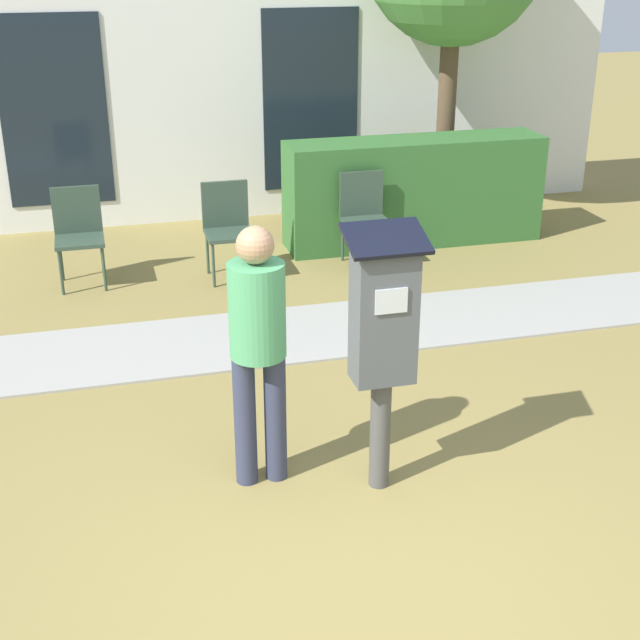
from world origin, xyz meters
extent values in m
plane|color=olive|center=(0.00, 0.00, 0.00)|extent=(40.00, 40.00, 0.00)
cube|color=#A3A099|center=(0.00, 3.21, 0.01)|extent=(12.00, 1.10, 0.02)
cube|color=white|center=(0.00, 6.77, 1.60)|extent=(10.00, 0.24, 3.20)
cube|color=#19232D|center=(-1.40, 6.64, 1.30)|extent=(1.10, 0.02, 2.00)
cube|color=#19232D|center=(1.40, 6.64, 1.30)|extent=(1.10, 0.02, 2.00)
cylinder|color=#4C4C4C|center=(0.36, 0.98, 0.35)|extent=(0.12, 0.12, 0.70)
cube|color=#4C5156|center=(0.36, 0.98, 1.10)|extent=(0.34, 0.22, 0.80)
cube|color=silver|center=(0.36, 0.86, 1.22)|extent=(0.18, 0.01, 0.14)
cube|color=black|center=(0.36, 0.98, 1.53)|extent=(0.44, 0.31, 0.12)
cylinder|color=#333851|center=(-0.39, 1.21, 0.41)|extent=(0.13, 0.13, 0.82)
cylinder|color=#333851|center=(-0.21, 1.21, 0.41)|extent=(0.13, 0.13, 0.82)
cylinder|color=#4C9E66|center=(-0.30, 1.21, 1.09)|extent=(0.32, 0.32, 0.55)
sphere|color=tan|center=(-0.30, 1.21, 1.48)|extent=(0.21, 0.21, 0.21)
cylinder|color=#334738|center=(-1.45, 4.63, 0.21)|extent=(0.03, 0.03, 0.42)
cylinder|color=#334738|center=(-1.07, 4.63, 0.21)|extent=(0.03, 0.03, 0.42)
cylinder|color=#334738|center=(-1.45, 5.01, 0.21)|extent=(0.03, 0.03, 0.42)
cylinder|color=#334738|center=(-1.07, 5.01, 0.21)|extent=(0.03, 0.03, 0.42)
cube|color=#334738|center=(-1.26, 4.82, 0.44)|extent=(0.44, 0.44, 0.04)
cube|color=#334738|center=(-1.26, 5.02, 0.68)|extent=(0.44, 0.04, 0.44)
cylinder|color=#334738|center=(-0.09, 4.46, 0.21)|extent=(0.03, 0.03, 0.42)
cylinder|color=#334738|center=(0.29, 4.46, 0.21)|extent=(0.03, 0.03, 0.42)
cylinder|color=#334738|center=(-0.09, 4.84, 0.21)|extent=(0.03, 0.03, 0.42)
cylinder|color=#334738|center=(0.29, 4.84, 0.21)|extent=(0.03, 0.03, 0.42)
cube|color=#334738|center=(0.10, 4.65, 0.44)|extent=(0.44, 0.44, 0.04)
cube|color=#334738|center=(0.10, 4.85, 0.68)|extent=(0.44, 0.04, 0.44)
cylinder|color=#334738|center=(1.27, 4.49, 0.21)|extent=(0.03, 0.03, 0.42)
cylinder|color=#334738|center=(1.65, 4.49, 0.21)|extent=(0.03, 0.03, 0.42)
cylinder|color=#334738|center=(1.27, 4.87, 0.21)|extent=(0.03, 0.03, 0.42)
cylinder|color=#334738|center=(1.65, 4.87, 0.21)|extent=(0.03, 0.03, 0.42)
cube|color=#334738|center=(1.46, 4.68, 0.44)|extent=(0.44, 0.44, 0.04)
cube|color=#334738|center=(1.46, 4.88, 0.68)|extent=(0.44, 0.04, 0.44)
cube|color=#33662D|center=(2.16, 5.27, 0.55)|extent=(2.70, 0.60, 1.10)
cylinder|color=brown|center=(2.77, 5.95, 1.10)|extent=(0.20, 0.20, 2.20)
camera|label=1|loc=(-1.13, -3.27, 2.99)|focal=50.00mm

